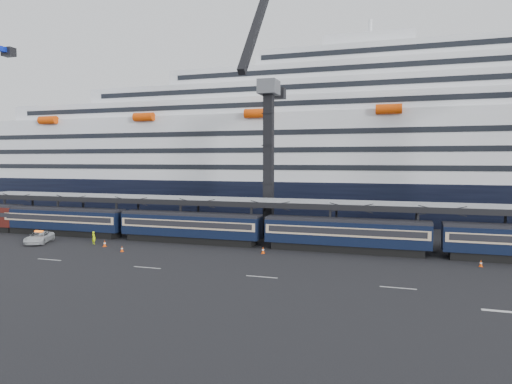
% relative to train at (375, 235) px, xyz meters
% --- Properties ---
extents(ground, '(260.00, 260.00, 0.00)m').
position_rel_train_xyz_m(ground, '(4.65, -10.00, -2.20)').
color(ground, black).
rests_on(ground, ground).
extents(train, '(133.05, 3.00, 4.05)m').
position_rel_train_xyz_m(train, '(0.00, 0.00, 0.00)').
color(train, black).
rests_on(train, ground).
extents(canopy, '(130.00, 6.25, 5.53)m').
position_rel_train_xyz_m(canopy, '(4.65, 4.00, 3.05)').
color(canopy, gray).
rests_on(canopy, ground).
extents(cruise_ship, '(214.09, 28.84, 34.00)m').
position_rel_train_xyz_m(cruise_ship, '(3.57, 35.99, 10.14)').
color(cruise_ship, black).
rests_on(cruise_ship, ground).
extents(crane_dark_near, '(4.50, 17.75, 35.08)m').
position_rel_train_xyz_m(crane_dark_near, '(-15.35, 8.59, 9.73)').
color(crane_dark_near, '#45474C').
rests_on(crane_dark_near, ground).
extents(pickup_truck, '(4.32, 5.84, 1.47)m').
position_rel_train_xyz_m(pickup_truck, '(-41.91, -6.31, -1.46)').
color(pickup_truck, silver).
rests_on(pickup_truck, ground).
extents(worker, '(0.70, 0.56, 1.67)m').
position_rel_train_xyz_m(worker, '(-34.61, -4.85, -1.37)').
color(worker, '#C7F00C').
rests_on(worker, ground).
extents(traffic_cone_a, '(0.41, 0.41, 0.82)m').
position_rel_train_xyz_m(traffic_cone_a, '(-32.28, -5.82, -1.80)').
color(traffic_cone_a, '#E84607').
rests_on(traffic_cone_a, ground).
extents(traffic_cone_b, '(0.35, 0.35, 0.70)m').
position_rel_train_xyz_m(traffic_cone_b, '(-28.40, -7.88, -1.85)').
color(traffic_cone_b, '#E84607').
rests_on(traffic_cone_b, ground).
extents(traffic_cone_c, '(0.40, 0.40, 0.80)m').
position_rel_train_xyz_m(traffic_cone_c, '(-12.30, -3.83, -1.81)').
color(traffic_cone_c, '#E84607').
rests_on(traffic_cone_c, ground).
extents(traffic_cone_d, '(0.35, 0.35, 0.70)m').
position_rel_train_xyz_m(traffic_cone_d, '(10.56, -3.42, -1.85)').
color(traffic_cone_d, '#E84607').
rests_on(traffic_cone_d, ground).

